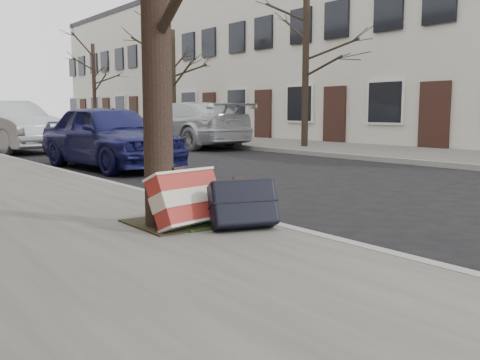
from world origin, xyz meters
TOP-DOWN VIEW (x-y plane):
  - ground at (0.00, 0.00)m, footprint 120.00×120.00m
  - far_sidewalk at (7.80, 15.00)m, footprint 4.00×70.00m
  - house_far at (13.15, 16.00)m, footprint 6.70×40.00m
  - dirt_patch at (-2.00, 1.20)m, footprint 0.85×0.85m
  - suitcase_red at (-2.03, 0.97)m, footprint 0.76×0.51m
  - suitcase_navy at (-1.65, 0.59)m, footprint 0.70×0.54m
  - car_near_front at (0.06, 7.46)m, footprint 1.91×4.15m
  - car_near_mid at (-0.40, 13.83)m, footprint 2.56×4.89m
  - car_far_front at (4.88, 12.25)m, footprint 2.56×5.37m
  - car_far_back at (4.51, 16.65)m, footprint 2.77×4.19m
  - tree_far_a at (7.20, 8.89)m, footprint 0.21×0.21m
  - tree_far_b at (7.20, 16.98)m, footprint 0.24×0.24m
  - tree_far_c at (7.20, 25.64)m, footprint 0.21×0.21m

SIDE VIEW (x-z plane):
  - ground at x=0.00m, z-range 0.00..0.00m
  - far_sidewalk at x=7.80m, z-range 0.00..0.12m
  - dirt_patch at x=-2.00m, z-range 0.12..0.14m
  - suitcase_navy at x=-1.65m, z-range 0.12..0.60m
  - suitcase_red at x=-2.03m, z-range 0.12..0.66m
  - car_far_back at x=4.51m, z-range 0.00..1.32m
  - car_near_front at x=0.06m, z-range 0.00..1.38m
  - car_far_front at x=4.88m, z-range 0.00..1.51m
  - car_near_mid at x=-0.40m, z-range 0.00..1.53m
  - tree_far_b at x=7.20m, z-range 0.12..4.65m
  - tree_far_c at x=7.20m, z-range 0.12..4.91m
  - tree_far_a at x=7.20m, z-range 0.12..5.45m
  - house_far at x=13.15m, z-range 0.00..7.20m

